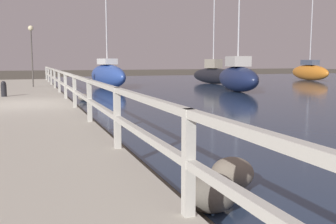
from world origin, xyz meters
TOP-DOWN VIEW (x-y plane):
  - ground_plane at (0.00, 0.00)m, footprint 120.00×120.00m
  - dock_walkway at (0.00, 0.00)m, footprint 3.37×36.00m
  - railing at (1.58, -0.00)m, footprint 0.10×32.50m
  - boulder_far_strip at (2.50, 3.60)m, footprint 0.43×0.39m
  - boulder_water_edge at (2.81, -8.92)m, footprint 0.59×0.53m
  - boulder_mid_strip at (2.19, -9.55)m, footprint 0.61×0.55m
  - mooring_bollard at (-0.62, 3.15)m, footprint 0.21×0.21m
  - dock_lamp at (0.56, 8.74)m, footprint 0.28×0.28m
  - sailboat_navy at (11.41, 6.01)m, footprint 2.02×4.94m
  - sailboat_black at (13.47, 13.25)m, footprint 1.95×5.10m
  - sailboat_orange at (23.67, 14.93)m, footprint 1.86×5.74m
  - sailboat_blue at (5.11, 11.50)m, footprint 2.00×5.57m

SIDE VIEW (x-z plane):
  - ground_plane at x=0.00m, z-range 0.00..0.00m
  - boulder_far_strip at x=2.50m, z-range 0.00..0.32m
  - dock_walkway at x=0.00m, z-range 0.00..0.33m
  - boulder_water_edge at x=2.81m, z-range 0.00..0.44m
  - boulder_mid_strip at x=2.19m, z-range 0.00..0.46m
  - mooring_bollard at x=-0.62m, z-range 0.33..0.94m
  - sailboat_black at x=13.47m, z-range -3.03..4.44m
  - sailboat_orange at x=23.67m, z-range -3.27..4.82m
  - sailboat_blue at x=5.11m, z-range -1.98..3.59m
  - sailboat_navy at x=11.41m, z-range -3.00..4.62m
  - railing at x=1.58m, z-range 0.51..1.49m
  - dock_lamp at x=0.56m, z-range 1.16..4.39m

